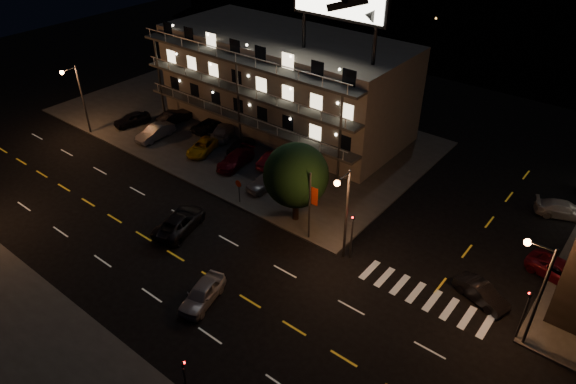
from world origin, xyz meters
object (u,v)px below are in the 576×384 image
Objects in this scene: tree at (296,177)px; road_car_east at (202,294)px; lot_car_7 at (225,130)px; road_car_west at (180,222)px; lot_car_2 at (202,147)px; lot_car_4 at (265,181)px; side_car_0 at (481,293)px.

tree is 12.43m from road_car_east.
lot_car_7 is 25.37m from road_car_east.
lot_car_7 is at bearing 115.84° from road_car_east.
tree is at bearing -148.67° from road_car_west.
lot_car_2 is 0.81× the size of road_car_west.
lot_car_4 is 11.71m from lot_car_7.
tree is at bearing -15.69° from lot_car_4.
road_car_west is at bearing 98.07° from lot_car_7.
lot_car_2 is 13.25m from road_car_west.
lot_car_4 is 21.60m from side_car_0.
tree is at bearing -29.36° from lot_car_2.
lot_car_7 is (-10.48, 5.22, 0.05)m from lot_car_4.
road_car_east reaches higher than lot_car_2.
lot_car_2 is 1.07× the size of side_car_0.
lot_car_2 is 1.07× the size of lot_car_4.
lot_car_2 is 21.89m from road_car_east.
side_car_0 is at bearing -21.91° from lot_car_2.
road_car_west is (8.19, -10.42, -0.00)m from lot_car_2.
lot_car_4 reaches higher than side_car_0.
lot_car_2 is at bearing -179.84° from lot_car_4.
side_car_0 is (31.31, -2.65, -0.08)m from lot_car_2.
lot_car_7 reaches higher than lot_car_4.
road_car_west is (-23.12, -7.77, 0.08)m from side_car_0.
lot_car_7 is at bearing -73.54° from road_car_west.
lot_car_4 reaches higher than road_car_east.
side_car_0 is at bearing -176.47° from road_car_west.
tree is 6.70m from lot_car_4.
road_car_east is at bearing -59.88° from lot_car_4.
tree is at bearing 110.36° from side_car_0.
lot_car_4 is (-5.24, 2.16, -3.57)m from tree.
road_car_east is (6.08, -14.00, -0.11)m from lot_car_4.
lot_car_7 is at bearing 96.27° from side_car_0.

